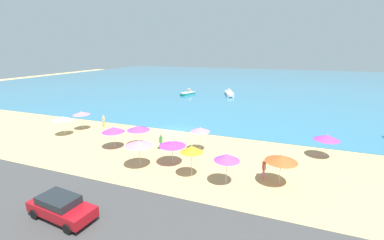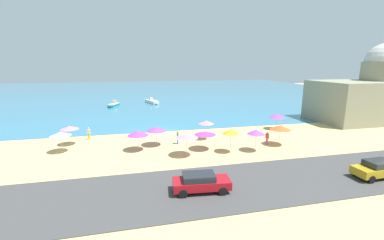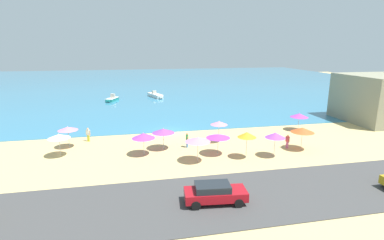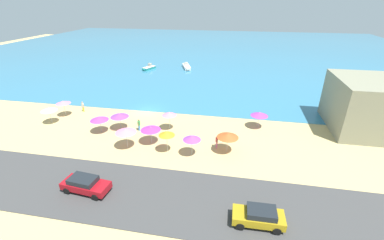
% 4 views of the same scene
% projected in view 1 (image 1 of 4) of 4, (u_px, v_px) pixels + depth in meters
% --- Properties ---
extents(ground_plane, '(160.00, 160.00, 0.00)m').
position_uv_depth(ground_plane, '(176.00, 131.00, 32.68)').
color(ground_plane, tan).
extents(sea, '(150.00, 110.00, 0.05)m').
position_uv_depth(sea, '(247.00, 81.00, 82.18)').
color(sea, teal).
rests_on(sea, ground_plane).
extents(coastal_road, '(80.00, 8.00, 0.06)m').
position_uv_depth(coastal_road, '(61.00, 211.00, 16.46)').
color(coastal_road, '#3F3E3E').
rests_on(coastal_road, ground_plane).
extents(beach_umbrella_0, '(2.40, 2.40, 2.34)m').
position_uv_depth(beach_umbrella_0, '(138.00, 128.00, 26.95)').
color(beach_umbrella_0, '#B2B2B7').
rests_on(beach_umbrella_0, ground_plane).
extents(beach_umbrella_1, '(2.17, 2.17, 2.39)m').
position_uv_depth(beach_umbrella_1, '(63.00, 118.00, 30.39)').
color(beach_umbrella_1, '#B2B2B7').
rests_on(beach_umbrella_1, ground_plane).
extents(beach_umbrella_2, '(2.43, 2.43, 2.50)m').
position_uv_depth(beach_umbrella_2, '(281.00, 158.00, 19.14)').
color(beach_umbrella_2, '#B2B2B7').
rests_on(beach_umbrella_2, ground_plane).
extents(beach_umbrella_3, '(1.95, 1.95, 2.53)m').
position_uv_depth(beach_umbrella_3, '(200.00, 130.00, 25.65)').
color(beach_umbrella_3, '#B2B2B7').
rests_on(beach_umbrella_3, ground_plane).
extents(beach_umbrella_4, '(2.32, 2.32, 2.34)m').
position_uv_depth(beach_umbrella_4, '(327.00, 137.00, 24.13)').
color(beach_umbrella_4, '#B2B2B7').
rests_on(beach_umbrella_4, ground_plane).
extents(beach_umbrella_5, '(2.09, 2.09, 2.42)m').
position_uv_depth(beach_umbrella_5, '(81.00, 113.00, 32.60)').
color(beach_umbrella_5, '#B2B2B7').
rests_on(beach_umbrella_5, ground_plane).
extents(beach_umbrella_6, '(1.83, 1.83, 2.73)m').
position_uv_depth(beach_umbrella_6, '(192.00, 149.00, 20.31)').
color(beach_umbrella_6, '#B2B2B7').
rests_on(beach_umbrella_6, ground_plane).
extents(beach_umbrella_7, '(2.42, 2.42, 2.20)m').
position_uv_depth(beach_umbrella_7, '(172.00, 144.00, 22.69)').
color(beach_umbrella_7, '#B2B2B7').
rests_on(beach_umbrella_7, ground_plane).
extents(beach_umbrella_8, '(1.99, 1.99, 2.57)m').
position_uv_depth(beach_umbrella_8, '(227.00, 157.00, 19.19)').
color(beach_umbrella_8, '#B2B2B7').
rests_on(beach_umbrella_8, ground_plane).
extents(beach_umbrella_9, '(2.42, 2.42, 2.49)m').
position_uv_depth(beach_umbrella_9, '(139.00, 143.00, 22.08)').
color(beach_umbrella_9, '#B2B2B7').
rests_on(beach_umbrella_9, ground_plane).
extents(beach_umbrella_10, '(2.34, 2.34, 2.37)m').
position_uv_depth(beach_umbrella_10, '(113.00, 129.00, 26.45)').
color(beach_umbrella_10, '#B2B2B7').
rests_on(beach_umbrella_10, ground_plane).
extents(bather_0, '(0.32, 0.54, 1.58)m').
position_uv_depth(bather_0, '(264.00, 168.00, 20.53)').
color(bather_0, pink).
rests_on(bather_0, ground_plane).
extents(bather_1, '(0.22, 0.57, 1.62)m').
position_uv_depth(bather_1, '(161.00, 141.00, 26.41)').
color(bather_1, '#3277CA').
rests_on(bather_1, ground_plane).
extents(bather_2, '(0.51, 0.36, 1.65)m').
position_uv_depth(bather_2, '(104.00, 120.00, 34.05)').
color(bather_2, gold).
rests_on(bather_2, ground_plane).
extents(parked_car_2, '(4.47, 2.19, 1.43)m').
position_uv_depth(parked_car_2, '(61.00, 207.00, 15.54)').
color(parked_car_2, maroon).
rests_on(parked_car_2, coastal_road).
extents(skiff_nearshore, '(2.67, 4.04, 1.38)m').
position_uv_depth(skiff_nearshore, '(188.00, 93.00, 57.78)').
color(skiff_nearshore, teal).
rests_on(skiff_nearshore, sea).
extents(skiff_offshore, '(3.14, 5.55, 1.37)m').
position_uv_depth(skiff_offshore, '(229.00, 94.00, 57.03)').
color(skiff_offshore, silver).
rests_on(skiff_offshore, sea).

